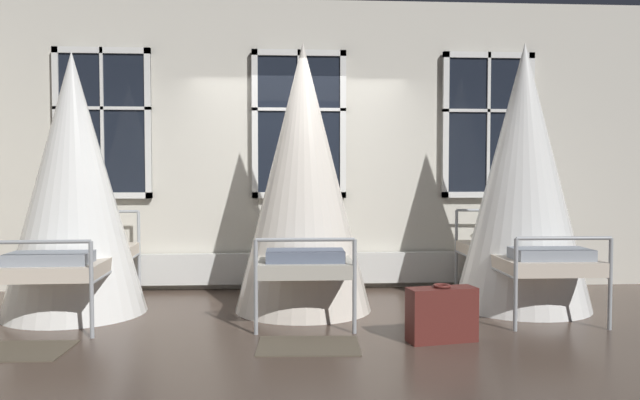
{
  "coord_description": "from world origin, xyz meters",
  "views": [
    {
      "loc": [
        -0.21,
        -6.0,
        1.36
      ],
      "look_at": [
        0.18,
        0.15,
        1.1
      ],
      "focal_mm": 34.65,
      "sensor_mm": 36.0,
      "label": 1
    }
  ],
  "objects_px": {
    "cot_first": "(74,187)",
    "cot_second": "(303,181)",
    "suitcase_dark": "(442,314)",
    "cot_third": "(523,180)"
  },
  "relations": [
    {
      "from": "cot_first",
      "to": "cot_second",
      "type": "height_order",
      "value": "cot_second"
    },
    {
      "from": "cot_second",
      "to": "suitcase_dark",
      "type": "relative_size",
      "value": 4.53
    },
    {
      "from": "cot_first",
      "to": "cot_third",
      "type": "xyz_separation_m",
      "value": [
        4.46,
        0.01,
        0.07
      ]
    },
    {
      "from": "cot_first",
      "to": "suitcase_dark",
      "type": "height_order",
      "value": "cot_first"
    },
    {
      "from": "cot_first",
      "to": "suitcase_dark",
      "type": "bearing_deg",
      "value": -111.78
    },
    {
      "from": "cot_first",
      "to": "cot_third",
      "type": "height_order",
      "value": "cot_third"
    },
    {
      "from": "cot_second",
      "to": "suitcase_dark",
      "type": "bearing_deg",
      "value": -138.51
    },
    {
      "from": "cot_third",
      "to": "cot_second",
      "type": "bearing_deg",
      "value": 90.24
    },
    {
      "from": "cot_first",
      "to": "cot_third",
      "type": "distance_m",
      "value": 4.46
    },
    {
      "from": "cot_third",
      "to": "suitcase_dark",
      "type": "relative_size",
      "value": 4.56
    }
  ]
}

